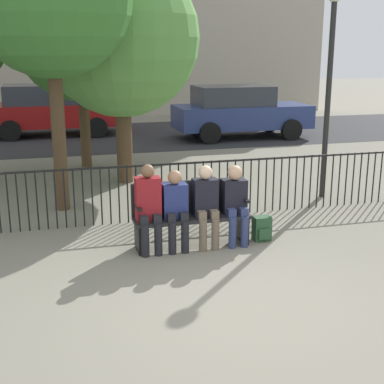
{
  "coord_description": "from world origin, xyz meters",
  "views": [
    {
      "loc": [
        -1.87,
        -5.06,
        2.74
      ],
      "look_at": [
        0.0,
        1.88,
        0.8
      ],
      "focal_mm": 50.0,
      "sensor_mm": 36.0,
      "label": 1
    }
  ],
  "objects_px": {
    "seated_person_2": "(206,202)",
    "lamp_post": "(330,62)",
    "tree_2": "(80,33)",
    "tree_3": "(121,38)",
    "parked_car_2": "(50,109)",
    "seated_person_3": "(235,200)",
    "seated_person_0": "(149,204)",
    "seated_person_1": "(176,206)",
    "park_bench": "(191,212)",
    "backpack": "(262,229)",
    "parked_car_0": "(239,111)"
  },
  "relations": [
    {
      "from": "park_bench",
      "to": "seated_person_3",
      "type": "bearing_deg",
      "value": -11.94
    },
    {
      "from": "tree_3",
      "to": "lamp_post",
      "type": "distance_m",
      "value": 4.09
    },
    {
      "from": "park_bench",
      "to": "lamp_post",
      "type": "relative_size",
      "value": 0.44
    },
    {
      "from": "tree_3",
      "to": "parked_car_2",
      "type": "relative_size",
      "value": 1.07
    },
    {
      "from": "lamp_post",
      "to": "parked_car_2",
      "type": "bearing_deg",
      "value": 118.52
    },
    {
      "from": "tree_3",
      "to": "parked_car_2",
      "type": "height_order",
      "value": "tree_3"
    },
    {
      "from": "seated_person_2",
      "to": "tree_2",
      "type": "relative_size",
      "value": 0.25
    },
    {
      "from": "seated_person_3",
      "to": "seated_person_2",
      "type": "bearing_deg",
      "value": 179.8
    },
    {
      "from": "seated_person_3",
      "to": "parked_car_0",
      "type": "relative_size",
      "value": 0.27
    },
    {
      "from": "seated_person_3",
      "to": "seated_person_1",
      "type": "bearing_deg",
      "value": -179.92
    },
    {
      "from": "park_bench",
      "to": "lamp_post",
      "type": "xyz_separation_m",
      "value": [
        3.08,
        1.83,
        2.0
      ]
    },
    {
      "from": "park_bench",
      "to": "seated_person_1",
      "type": "bearing_deg",
      "value": -151.99
    },
    {
      "from": "lamp_post",
      "to": "seated_person_3",
      "type": "bearing_deg",
      "value": -141.44
    },
    {
      "from": "seated_person_2",
      "to": "lamp_post",
      "type": "xyz_separation_m",
      "value": [
        2.89,
        1.96,
        1.84
      ]
    },
    {
      "from": "parked_car_0",
      "to": "backpack",
      "type": "bearing_deg",
      "value": -107.82
    },
    {
      "from": "seated_person_2",
      "to": "parked_car_2",
      "type": "xyz_separation_m",
      "value": [
        -1.98,
        10.92,
        0.19
      ]
    },
    {
      "from": "parked_car_0",
      "to": "seated_person_2",
      "type": "bearing_deg",
      "value": -112.68
    },
    {
      "from": "backpack",
      "to": "tree_3",
      "type": "xyz_separation_m",
      "value": [
        -1.42,
        4.11,
        2.75
      ]
    },
    {
      "from": "parked_car_2",
      "to": "tree_2",
      "type": "bearing_deg",
      "value": -81.67
    },
    {
      "from": "backpack",
      "to": "lamp_post",
      "type": "bearing_deg",
      "value": 43.81
    },
    {
      "from": "seated_person_0",
      "to": "tree_2",
      "type": "relative_size",
      "value": 0.27
    },
    {
      "from": "backpack",
      "to": "parked_car_0",
      "type": "distance_m",
      "value": 9.37
    },
    {
      "from": "tree_3",
      "to": "parked_car_0",
      "type": "bearing_deg",
      "value": 48.23
    },
    {
      "from": "seated_person_0",
      "to": "seated_person_2",
      "type": "relative_size",
      "value": 1.05
    },
    {
      "from": "park_bench",
      "to": "parked_car_2",
      "type": "bearing_deg",
      "value": 99.43
    },
    {
      "from": "tree_2",
      "to": "tree_3",
      "type": "bearing_deg",
      "value": -68.41
    },
    {
      "from": "seated_person_3",
      "to": "seated_person_0",
      "type": "bearing_deg",
      "value": 179.77
    },
    {
      "from": "seated_person_0",
      "to": "parked_car_0",
      "type": "xyz_separation_m",
      "value": [
        4.54,
        8.91,
        0.16
      ]
    },
    {
      "from": "seated_person_0",
      "to": "seated_person_3",
      "type": "xyz_separation_m",
      "value": [
        1.24,
        -0.0,
        -0.03
      ]
    },
    {
      "from": "seated_person_0",
      "to": "seated_person_1",
      "type": "bearing_deg",
      "value": -0.94
    },
    {
      "from": "parked_car_0",
      "to": "parked_car_2",
      "type": "xyz_separation_m",
      "value": [
        -5.7,
        2.01,
        0.0
      ]
    },
    {
      "from": "seated_person_3",
      "to": "backpack",
      "type": "xyz_separation_m",
      "value": [
        0.43,
        0.02,
        -0.47
      ]
    },
    {
      "from": "seated_person_3",
      "to": "parked_car_2",
      "type": "height_order",
      "value": "parked_car_2"
    },
    {
      "from": "seated_person_0",
      "to": "parked_car_2",
      "type": "distance_m",
      "value": 10.98
    },
    {
      "from": "backpack",
      "to": "parked_car_2",
      "type": "bearing_deg",
      "value": 104.61
    },
    {
      "from": "seated_person_1",
      "to": "parked_car_0",
      "type": "xyz_separation_m",
      "value": [
        4.16,
        8.91,
        0.21
      ]
    },
    {
      "from": "seated_person_0",
      "to": "lamp_post",
      "type": "bearing_deg",
      "value": 27.83
    },
    {
      "from": "backpack",
      "to": "tree_2",
      "type": "bearing_deg",
      "value": 109.83
    },
    {
      "from": "seated_person_0",
      "to": "seated_person_2",
      "type": "xyz_separation_m",
      "value": [
        0.81,
        -0.0,
        -0.03
      ]
    },
    {
      "from": "lamp_post",
      "to": "tree_2",
      "type": "bearing_deg",
      "value": 136.78
    },
    {
      "from": "parked_car_0",
      "to": "tree_2",
      "type": "bearing_deg",
      "value": -148.2
    },
    {
      "from": "seated_person_3",
      "to": "tree_3",
      "type": "height_order",
      "value": "tree_3"
    },
    {
      "from": "seated_person_2",
      "to": "parked_car_0",
      "type": "height_order",
      "value": "parked_car_0"
    },
    {
      "from": "backpack",
      "to": "parked_car_2",
      "type": "relative_size",
      "value": 0.09
    },
    {
      "from": "lamp_post",
      "to": "parked_car_0",
      "type": "height_order",
      "value": "lamp_post"
    },
    {
      "from": "tree_2",
      "to": "lamp_post",
      "type": "height_order",
      "value": "tree_2"
    },
    {
      "from": "seated_person_2",
      "to": "lamp_post",
      "type": "relative_size",
      "value": 0.31
    },
    {
      "from": "seated_person_1",
      "to": "parked_car_2",
      "type": "height_order",
      "value": "parked_car_2"
    },
    {
      "from": "tree_2",
      "to": "parked_car_0",
      "type": "height_order",
      "value": "tree_2"
    },
    {
      "from": "park_bench",
      "to": "parked_car_2",
      "type": "distance_m",
      "value": 10.95
    }
  ]
}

